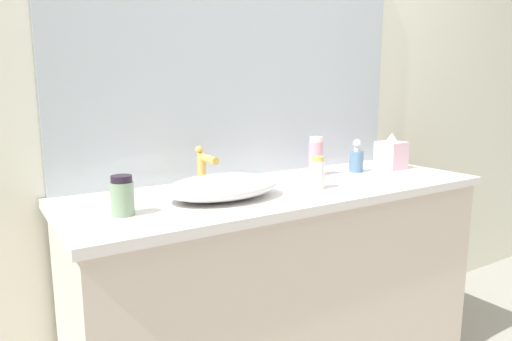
{
  "coord_description": "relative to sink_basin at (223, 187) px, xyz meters",
  "views": [
    {
      "loc": [
        -1.1,
        -0.95,
        1.22
      ],
      "look_at": [
        -0.26,
        0.38,
        0.93
      ],
      "focal_mm": 31.49,
      "sensor_mm": 36.0,
      "label": 1
    }
  ],
  "objects": [
    {
      "name": "faucet",
      "position": [
        0.0,
        0.14,
        0.05
      ],
      "size": [
        0.03,
        0.15,
        0.16
      ],
      "color": "gold",
      "rests_on": "vanity_counter"
    },
    {
      "name": "vanity_counter",
      "position": [
        0.29,
        0.04,
        -0.47
      ],
      "size": [
        1.64,
        0.58,
        0.85
      ],
      "color": "beige",
      "rests_on": "ground"
    },
    {
      "name": "sink_basin",
      "position": [
        0.0,
        0.0,
        0.0
      ],
      "size": [
        0.41,
        0.26,
        0.08
      ],
      "primitive_type": "ellipsoid",
      "color": "silver",
      "rests_on": "vanity_counter"
    },
    {
      "name": "wall_mirror_panel",
      "position": [
        0.29,
        0.33,
        0.42
      ],
      "size": [
        1.59,
        0.01,
        0.93
      ],
      "primitive_type": "cube",
      "color": "#B2BCC6",
      "rests_on": "vanity_counter"
    },
    {
      "name": "perfume_bottle",
      "position": [
        -0.35,
        -0.02,
        0.02
      ],
      "size": [
        0.07,
        0.07,
        0.12
      ],
      "color": "gray",
      "rests_on": "vanity_counter"
    },
    {
      "name": "soap_dispenser",
      "position": [
        0.74,
        0.12,
        0.02
      ],
      "size": [
        0.06,
        0.06,
        0.15
      ],
      "color": "#53779B",
      "rests_on": "vanity_counter"
    },
    {
      "name": "lotion_bottle",
      "position": [
        0.53,
        0.15,
        0.04
      ],
      "size": [
        0.06,
        0.06,
        0.17
      ],
      "color": "pink",
      "rests_on": "vanity_counter"
    },
    {
      "name": "bathroom_wall_rear",
      "position": [
        0.4,
        0.37,
        0.41
      ],
      "size": [
        6.0,
        0.06,
        2.6
      ],
      "primitive_type": "cube",
      "color": "silver",
      "rests_on": "ground"
    },
    {
      "name": "spray_can",
      "position": [
        0.37,
        -0.06,
        0.02
      ],
      "size": [
        0.05,
        0.05,
        0.12
      ],
      "color": "white",
      "rests_on": "vanity_counter"
    },
    {
      "name": "tissue_box",
      "position": [
        0.93,
        0.09,
        0.03
      ],
      "size": [
        0.12,
        0.12,
        0.17
      ],
      "color": "silver",
      "rests_on": "vanity_counter"
    }
  ]
}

